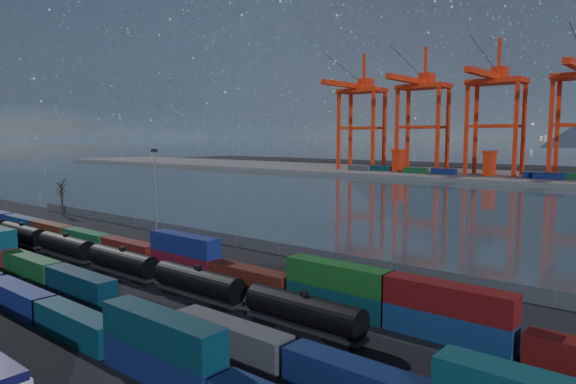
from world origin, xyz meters
The scene contains 12 objects.
ground centered at (0.00, 0.00, 0.00)m, with size 700.00×700.00×0.00m, color black.
harbor_water centered at (0.00, 105.00, 0.01)m, with size 700.00×700.00×0.00m, color #303F46.
far_quay centered at (0.00, 210.00, 1.00)m, with size 700.00×70.00×2.00m, color #514F4C.
container_row_mid centered at (-4.16, -3.03, 1.80)m, with size 142.27×2.53×5.39m.
container_row_north centered at (0.62, 11.64, 1.90)m, with size 141.45×2.50×5.33m.
tanker_string centered at (-15.54, 4.62, 2.06)m, with size 90.86×2.87×4.11m.
waterfront_fence centered at (0.00, 28.00, 1.00)m, with size 160.12×0.12×2.20m.
bare_tree centered at (-67.90, 26.20, 4.51)m, with size 2.39×2.34×8.95m.
yard_light_mast centered at (-30.00, 26.00, 9.30)m, with size 1.60×0.40×16.60m.
gantry_cranes centered at (-7.50, 203.32, 38.72)m, with size 199.29×46.64×63.16m.
quay_containers centered at (-11.00, 195.46, 3.30)m, with size 172.58×10.99×2.60m.
straddle_carriers centered at (-2.50, 200.00, 7.82)m, with size 140.00×7.00×11.10m.
Camera 1 is at (52.61, -32.90, 18.61)m, focal length 32.00 mm.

